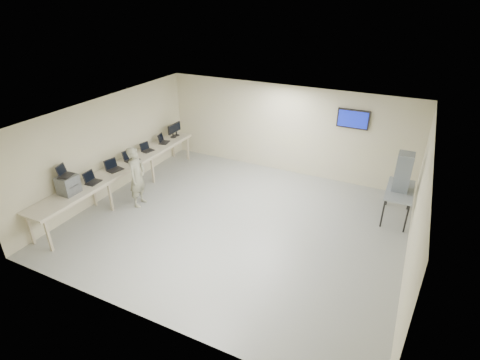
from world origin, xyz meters
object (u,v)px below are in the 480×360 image
at_px(workbench, 123,168).
at_px(equipment_box, 68,185).
at_px(soldier, 137,177).
at_px(side_table, 400,192).

height_order(workbench, equipment_box, equipment_box).
xyz_separation_m(soldier, side_table, (6.42, 2.35, -0.09)).
height_order(workbench, side_table, workbench).
height_order(equipment_box, soldier, soldier).
distance_m(equipment_box, soldier, 1.73).
bearing_deg(soldier, side_table, -80.33).
xyz_separation_m(workbench, soldier, (0.76, -0.31, 0.02)).
bearing_deg(equipment_box, side_table, 27.80).
relative_size(soldier, side_table, 1.22).
bearing_deg(side_table, equipment_box, -152.07).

